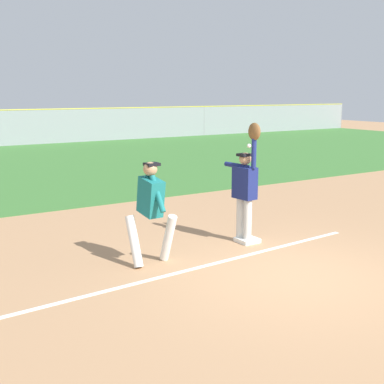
% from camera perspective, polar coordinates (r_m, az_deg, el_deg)
% --- Properties ---
extents(ground_plane, '(70.56, 70.56, 0.00)m').
position_cam_1_polar(ground_plane, '(8.13, 11.33, -9.26)').
color(ground_plane, tan).
extents(outfield_grass, '(51.80, 16.10, 0.01)m').
position_cam_1_polar(outfield_grass, '(20.70, -16.78, 2.97)').
color(outfield_grass, '#3D7533').
rests_on(outfield_grass, ground_plane).
extents(chalk_foul_line, '(11.97, 1.02, 0.01)m').
position_cam_1_polar(chalk_foul_line, '(7.22, -15.33, -12.13)').
color(chalk_foul_line, white).
rests_on(chalk_foul_line, ground_plane).
extents(first_base, '(0.39, 0.39, 0.08)m').
position_cam_1_polar(first_base, '(9.72, 6.27, -5.43)').
color(first_base, white).
rests_on(first_base, ground_plane).
extents(fielder, '(0.31, 0.90, 2.28)m').
position_cam_1_polar(fielder, '(9.47, 6.07, 0.85)').
color(fielder, silver).
rests_on(fielder, ground_plane).
extents(runner, '(0.74, 0.84, 1.72)m').
position_cam_1_polar(runner, '(8.23, -4.68, -1.58)').
color(runner, white).
rests_on(runner, ground_plane).
extents(baseball, '(0.07, 0.07, 0.07)m').
position_cam_1_polar(baseball, '(9.16, 6.48, 5.23)').
color(baseball, white).
extents(parked_car_white, '(4.52, 2.34, 1.25)m').
position_cam_1_polar(parked_car_white, '(31.95, -17.32, 6.92)').
color(parked_car_white, white).
rests_on(parked_car_white, ground_plane).
extents(parked_car_silver, '(4.50, 2.32, 1.25)m').
position_cam_1_polar(parked_car_silver, '(33.21, -9.19, 7.43)').
color(parked_car_silver, '#B7B7BC').
rests_on(parked_car_silver, ground_plane).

